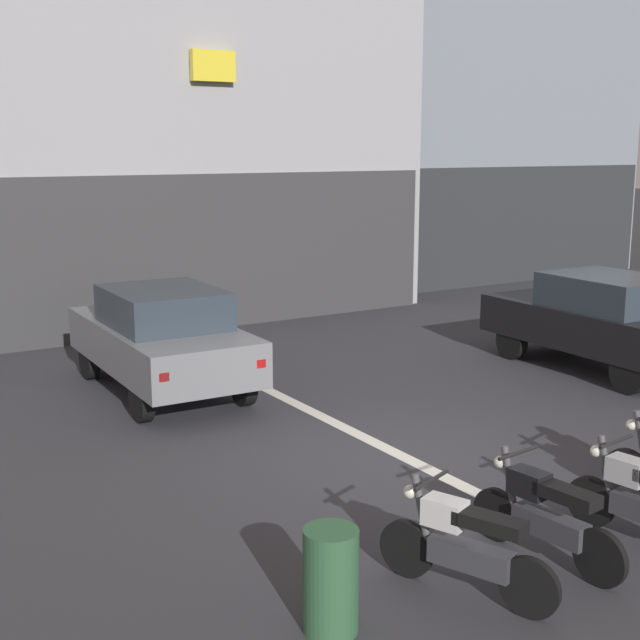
{
  "coord_description": "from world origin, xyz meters",
  "views": [
    {
      "loc": [
        -6.17,
        -7.87,
        3.75
      ],
      "look_at": [
        -0.04,
        2.0,
        1.4
      ],
      "focal_mm": 48.36,
      "sensor_mm": 36.0,
      "label": 1
    }
  ],
  "objects_px": {
    "motorcycle_black_row_left_mid": "(545,514)",
    "trash_bin": "(331,581)",
    "car_silver_down_street": "(148,265)",
    "car_grey_crossing_near": "(162,336)",
    "motorcycle_white_row_leftmost": "(464,545)",
    "car_black_parked_kerbside": "(602,319)"
  },
  "relations": [
    {
      "from": "car_grey_crossing_near",
      "to": "car_black_parked_kerbside",
      "type": "relative_size",
      "value": 1.0
    },
    {
      "from": "car_black_parked_kerbside",
      "to": "motorcycle_white_row_leftmost",
      "type": "xyz_separation_m",
      "value": [
        -7.01,
        -4.53,
        -0.43
      ]
    },
    {
      "from": "car_grey_crossing_near",
      "to": "car_silver_down_street",
      "type": "distance_m",
      "value": 8.34
    },
    {
      "from": "car_grey_crossing_near",
      "to": "motorcycle_white_row_leftmost",
      "type": "distance_m",
      "value": 7.2
    },
    {
      "from": "car_grey_crossing_near",
      "to": "trash_bin",
      "type": "height_order",
      "value": "car_grey_crossing_near"
    },
    {
      "from": "car_silver_down_street",
      "to": "motorcycle_black_row_left_mid",
      "type": "bearing_deg",
      "value": -97.22
    },
    {
      "from": "motorcycle_white_row_leftmost",
      "to": "trash_bin",
      "type": "bearing_deg",
      "value": 173.82
    },
    {
      "from": "car_silver_down_street",
      "to": "motorcycle_black_row_left_mid",
      "type": "xyz_separation_m",
      "value": [
        -1.9,
        -14.96,
        -0.43
      ]
    },
    {
      "from": "car_grey_crossing_near",
      "to": "car_black_parked_kerbside",
      "type": "height_order",
      "value": "same"
    },
    {
      "from": "car_silver_down_street",
      "to": "motorcycle_white_row_leftmost",
      "type": "bearing_deg",
      "value": -101.03
    },
    {
      "from": "car_grey_crossing_near",
      "to": "motorcycle_white_row_leftmost",
      "type": "relative_size",
      "value": 2.63
    },
    {
      "from": "car_black_parked_kerbside",
      "to": "car_silver_down_street",
      "type": "distance_m",
      "value": 11.28
    },
    {
      "from": "motorcycle_black_row_left_mid",
      "to": "motorcycle_white_row_leftmost",
      "type": "bearing_deg",
      "value": -175.42
    },
    {
      "from": "car_silver_down_street",
      "to": "trash_bin",
      "type": "xyz_separation_m",
      "value": [
        -4.18,
        -14.91,
        -0.46
      ]
    },
    {
      "from": "car_black_parked_kerbside",
      "to": "motorcycle_white_row_leftmost",
      "type": "height_order",
      "value": "car_black_parked_kerbside"
    },
    {
      "from": "car_grey_crossing_near",
      "to": "motorcycle_white_row_leftmost",
      "type": "bearing_deg",
      "value": -91.33
    },
    {
      "from": "car_silver_down_street",
      "to": "motorcycle_black_row_left_mid",
      "type": "relative_size",
      "value": 2.47
    },
    {
      "from": "motorcycle_black_row_left_mid",
      "to": "trash_bin",
      "type": "distance_m",
      "value": 2.28
    },
    {
      "from": "car_grey_crossing_near",
      "to": "motorcycle_black_row_left_mid",
      "type": "height_order",
      "value": "car_grey_crossing_near"
    },
    {
      "from": "motorcycle_black_row_left_mid",
      "to": "trash_bin",
      "type": "relative_size",
      "value": 1.96
    },
    {
      "from": "car_black_parked_kerbside",
      "to": "trash_bin",
      "type": "height_order",
      "value": "car_black_parked_kerbside"
    },
    {
      "from": "car_silver_down_street",
      "to": "motorcycle_black_row_left_mid",
      "type": "distance_m",
      "value": 15.09
    }
  ]
}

